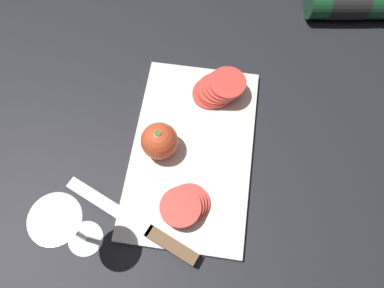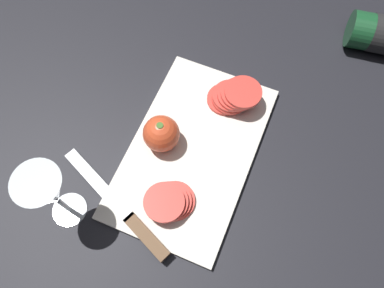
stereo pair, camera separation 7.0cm
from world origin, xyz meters
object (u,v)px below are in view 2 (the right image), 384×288
object	(u,v)px
wine_glass	(49,193)
whole_tomato	(161,134)
tomato_slice_stack_near	(234,96)
tomato_slice_stack_far	(170,201)
knife	(135,225)

from	to	relation	value
wine_glass	whole_tomato	world-z (taller)	wine_glass
whole_tomato	tomato_slice_stack_near	size ratio (longest dim) A/B	0.67
wine_glass	tomato_slice_stack_far	distance (m)	0.21
wine_glass	knife	distance (m)	0.16
wine_glass	knife	size ratio (longest dim) A/B	0.64
whole_tomato	tomato_slice_stack_far	world-z (taller)	whole_tomato
knife	tomato_slice_stack_far	distance (m)	0.07
knife	tomato_slice_stack_near	world-z (taller)	tomato_slice_stack_near
knife	tomato_slice_stack_far	size ratio (longest dim) A/B	2.97
tomato_slice_stack_near	whole_tomato	bearing A→B (deg)	145.14
knife	tomato_slice_stack_near	xyz separation A→B (m)	(0.31, -0.07, 0.02)
whole_tomato	knife	size ratio (longest dim) A/B	0.27
wine_glass	knife	bearing A→B (deg)	-81.31
tomato_slice_stack_near	tomato_slice_stack_far	distance (m)	0.25
tomato_slice_stack_near	tomato_slice_stack_far	xyz separation A→B (m)	(-0.25, 0.03, -0.01)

